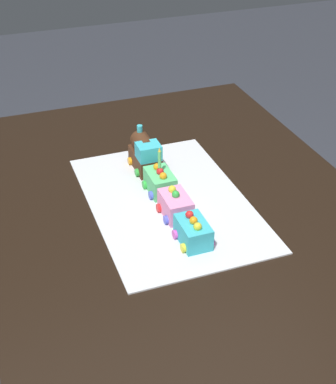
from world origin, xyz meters
TOP-DOWN VIEW (x-y plane):
  - dining_table at (0.00, 0.00)m, footprint 1.40×1.00m
  - cake_board at (-0.02, -0.02)m, footprint 0.60×0.40m
  - cake_locomotive at (-0.20, -0.02)m, footprint 0.14×0.08m
  - cake_car_tanker_mint_green at (-0.08, -0.02)m, footprint 0.10×0.08m
  - cake_car_flatbed_bubblegum at (0.04, -0.02)m, footprint 0.10×0.08m
  - cake_car_hopper_turquoise at (0.16, -0.02)m, footprint 0.10×0.08m
  - birthday_candle at (-0.08, -0.02)m, footprint 0.01×0.01m

SIDE VIEW (x-z plane):
  - dining_table at x=0.00m, z-range 0.26..1.00m
  - cake_board at x=-0.02m, z-range 0.74..0.74m
  - cake_car_flatbed_bubblegum at x=0.04m, z-range 0.74..0.81m
  - cake_car_tanker_mint_green at x=-0.08m, z-range 0.74..0.81m
  - cake_car_hopper_turquoise at x=0.16m, z-range 0.74..0.81m
  - cake_locomotive at x=-0.20m, z-range 0.73..0.85m
  - birthday_candle at x=-0.08m, z-range 0.81..0.88m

